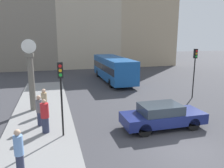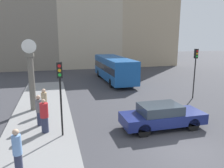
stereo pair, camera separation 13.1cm
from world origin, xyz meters
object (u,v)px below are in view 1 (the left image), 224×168
(pedestrian_grey_jacket, at_px, (39,110))
(traffic_light_far, at_px, (195,63))
(bus_distant, at_px, (113,68))
(pedestrian_red_top, at_px, (45,116))
(pedestrian_blue_stripe, at_px, (19,152))
(pedestrian_tan_coat, at_px, (44,102))
(traffic_light_near, at_px, (61,84))
(street_clock, at_px, (31,77))
(sedan_car, at_px, (162,116))

(pedestrian_grey_jacket, bearing_deg, traffic_light_far, 13.90)
(bus_distant, distance_m, traffic_light_far, 9.70)
(pedestrian_red_top, bearing_deg, pedestrian_blue_stripe, -102.97)
(pedestrian_blue_stripe, bearing_deg, pedestrian_tan_coat, 83.63)
(pedestrian_blue_stripe, bearing_deg, bus_distant, 63.49)
(pedestrian_blue_stripe, xyz_separation_m, pedestrian_red_top, (0.80, 3.46, -0.00))
(bus_distant, relative_size, traffic_light_far, 2.40)
(traffic_light_near, relative_size, street_clock, 0.78)
(traffic_light_far, xyz_separation_m, pedestrian_blue_stripe, (-12.36, -7.43, -1.88))
(pedestrian_blue_stripe, bearing_deg, sedan_car, 20.67)
(bus_distant, bearing_deg, pedestrian_blue_stripe, -116.51)
(sedan_car, relative_size, pedestrian_red_top, 2.59)
(traffic_light_far, relative_size, pedestrian_red_top, 2.29)
(pedestrian_tan_coat, bearing_deg, sedan_car, -29.88)
(traffic_light_near, bearing_deg, bus_distant, 64.29)
(street_clock, height_order, pedestrian_blue_stripe, street_clock)
(traffic_light_near, distance_m, street_clock, 4.91)
(traffic_light_near, height_order, traffic_light_far, traffic_light_far)
(pedestrian_grey_jacket, relative_size, pedestrian_red_top, 0.98)
(bus_distant, bearing_deg, sedan_car, -94.16)
(traffic_light_near, relative_size, pedestrian_grey_jacket, 2.13)
(pedestrian_tan_coat, height_order, pedestrian_grey_jacket, pedestrian_grey_jacket)
(pedestrian_tan_coat, bearing_deg, pedestrian_blue_stripe, -96.37)
(sedan_car, relative_size, traffic_light_near, 1.24)
(street_clock, bearing_deg, traffic_light_far, -0.01)
(pedestrian_tan_coat, bearing_deg, bus_distant, 53.19)
(pedestrian_blue_stripe, xyz_separation_m, pedestrian_grey_jacket, (0.49, 4.49, 0.00))
(bus_distant, bearing_deg, traffic_light_far, -62.81)
(street_clock, bearing_deg, pedestrian_blue_stripe, -89.48)
(traffic_light_near, relative_size, traffic_light_far, 0.91)
(traffic_light_far, height_order, pedestrian_tan_coat, traffic_light_far)
(pedestrian_red_top, bearing_deg, pedestrian_tan_coat, 92.02)
(traffic_light_near, distance_m, pedestrian_tan_coat, 3.97)
(sedan_car, bearing_deg, pedestrian_grey_jacket, 164.13)
(sedan_car, xyz_separation_m, traffic_light_far, (5.36, 4.79, 2.17))
(traffic_light_near, xyz_separation_m, pedestrian_grey_jacket, (-1.16, 1.64, -1.77))
(street_clock, xyz_separation_m, pedestrian_tan_coat, (0.77, -1.17, -1.41))
(street_clock, height_order, pedestrian_grey_jacket, street_clock)
(sedan_car, xyz_separation_m, pedestrian_red_top, (-6.20, 0.82, 0.29))
(pedestrian_tan_coat, relative_size, pedestrian_red_top, 0.95)
(bus_distant, height_order, traffic_light_near, traffic_light_near)
(pedestrian_red_top, bearing_deg, street_clock, 102.31)
(bus_distant, bearing_deg, pedestrian_grey_jacket, -123.09)
(pedestrian_blue_stripe, bearing_deg, traffic_light_near, 59.95)
(bus_distant, distance_m, pedestrian_grey_jacket, 13.72)
(sedan_car, xyz_separation_m, pedestrian_blue_stripe, (-7.00, -2.64, 0.29))
(pedestrian_red_top, bearing_deg, sedan_car, -7.57)
(pedestrian_grey_jacket, bearing_deg, pedestrian_tan_coat, 83.11)
(street_clock, xyz_separation_m, pedestrian_grey_jacket, (0.55, -2.94, -1.37))
(street_clock, bearing_deg, traffic_light_near, -69.49)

